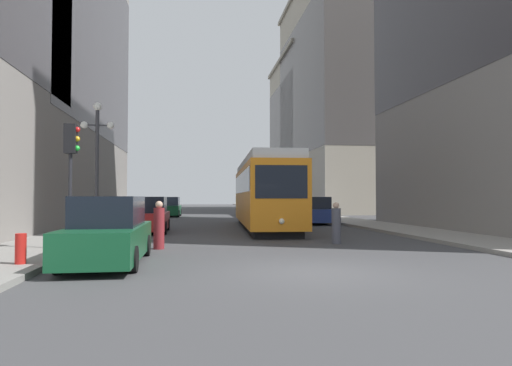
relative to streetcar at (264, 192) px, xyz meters
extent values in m
plane|color=#424244|center=(-1.05, -14.77, -2.10)|extent=(200.00, 200.00, 0.00)
cube|color=gray|center=(-9.15, 25.23, -2.03)|extent=(3.26, 120.00, 0.15)
cube|color=gray|center=(7.06, 25.23, -2.03)|extent=(3.26, 120.00, 0.15)
cube|color=black|center=(0.00, 0.01, -1.93)|extent=(2.83, 13.09, 0.35)
cube|color=orange|center=(0.00, 0.01, -0.20)|extent=(3.28, 14.23, 3.10)
cube|color=black|center=(0.00, 0.01, 0.50)|extent=(3.28, 13.67, 1.08)
cube|color=silver|center=(0.00, 0.01, 1.57)|extent=(3.06, 13.94, 0.44)
cube|color=black|center=(-0.34, -7.02, 0.34)|extent=(2.21, 0.19, 1.40)
sphere|color=#F2EACC|center=(-0.34, -7.09, -1.30)|extent=(0.24, 0.24, 0.24)
cube|color=black|center=(3.59, 13.98, -1.93)|extent=(2.22, 11.00, 0.35)
cube|color=#334C8C|center=(3.59, 13.98, -0.20)|extent=(2.61, 11.96, 3.10)
cube|color=black|center=(3.59, 13.98, 0.34)|extent=(2.63, 11.48, 1.30)
cube|color=black|center=(3.57, 8.03, 0.11)|extent=(2.30, 0.09, 1.71)
cylinder|color=black|center=(-7.07, -14.28, -1.78)|extent=(0.18, 0.64, 0.64)
cylinder|color=black|center=(-7.08, -11.24, -1.78)|extent=(0.18, 0.64, 0.64)
cylinder|color=black|center=(-5.36, -14.27, -1.78)|extent=(0.18, 0.64, 0.64)
cylinder|color=black|center=(-5.37, -11.23, -1.78)|extent=(0.18, 0.64, 0.64)
cube|color=#14512D|center=(-6.22, -12.76, -1.50)|extent=(1.83, 4.92, 0.84)
cube|color=black|center=(-6.22, -12.63, -0.68)|extent=(1.60, 2.71, 0.80)
cylinder|color=black|center=(-7.11, 15.19, -1.78)|extent=(0.19, 0.64, 0.64)
cylinder|color=black|center=(-7.04, 18.25, -1.78)|extent=(0.19, 0.64, 0.64)
cylinder|color=black|center=(-5.40, 15.16, -1.78)|extent=(0.19, 0.64, 0.64)
cylinder|color=black|center=(-5.33, 18.21, -1.78)|extent=(0.19, 0.64, 0.64)
cube|color=#14512D|center=(-6.22, 16.70, -1.50)|extent=(1.91, 4.97, 0.84)
cube|color=black|center=(-6.22, 16.82, -0.68)|extent=(1.65, 2.75, 0.80)
cylinder|color=black|center=(5.06, 5.22, -1.78)|extent=(0.22, 0.65, 0.64)
cylinder|color=black|center=(4.91, 2.41, -1.78)|extent=(0.22, 0.65, 0.64)
cylinder|color=black|center=(3.35, 5.31, -1.78)|extent=(0.22, 0.65, 0.64)
cylinder|color=black|center=(3.20, 2.50, -1.78)|extent=(0.22, 0.65, 0.64)
cube|color=navy|center=(4.13, 3.86, -1.50)|extent=(2.05, 4.63, 0.84)
cube|color=black|center=(4.12, 3.75, -0.68)|extent=(1.72, 2.58, 0.80)
cylinder|color=black|center=(-7.07, -3.45, -1.78)|extent=(0.18, 0.64, 0.64)
cylinder|color=black|center=(-7.08, -0.78, -1.78)|extent=(0.18, 0.64, 0.64)
cylinder|color=black|center=(-5.36, -3.44, -1.78)|extent=(0.18, 0.64, 0.64)
cylinder|color=black|center=(-5.37, -0.77, -1.78)|extent=(0.18, 0.64, 0.64)
cube|color=maroon|center=(-6.22, -2.11, -1.50)|extent=(1.82, 4.32, 0.84)
cube|color=black|center=(-6.22, -2.00, -0.68)|extent=(1.59, 2.38, 0.80)
cylinder|color=#4C4C56|center=(1.51, -8.60, -1.42)|extent=(0.36, 0.36, 1.37)
sphere|color=tan|center=(1.51, -8.60, -0.62)|extent=(0.24, 0.24, 0.24)
cylinder|color=maroon|center=(-5.15, -9.48, -1.39)|extent=(0.37, 0.37, 1.42)
sphere|color=tan|center=(-5.15, -9.48, -0.56)|extent=(0.25, 0.25, 0.25)
cylinder|color=#232328|center=(-7.92, -10.20, 0.06)|extent=(0.12, 0.12, 4.02)
cube|color=black|center=(-7.92, -10.20, 1.59)|extent=(0.36, 0.36, 0.95)
sphere|color=red|center=(-7.72, -10.20, 1.90)|extent=(0.18, 0.18, 0.18)
sphere|color=gold|center=(-7.72, -10.20, 1.59)|extent=(0.18, 0.18, 0.18)
sphere|color=green|center=(-7.72, -10.20, 1.29)|extent=(0.18, 0.18, 0.18)
cylinder|color=#333338|center=(-8.12, -5.40, 0.75)|extent=(0.16, 0.16, 5.41)
sphere|color=white|center=(-8.12, -5.40, 3.62)|extent=(0.36, 0.36, 0.36)
sphere|color=white|center=(-8.67, -5.40, 2.81)|extent=(0.31, 0.31, 0.31)
sphere|color=white|center=(-7.57, -5.40, 2.81)|extent=(0.31, 0.31, 0.31)
cube|color=#333338|center=(-8.12, -5.40, 2.81)|extent=(1.10, 0.06, 0.06)
cylinder|color=red|center=(-8.18, -13.50, -1.58)|extent=(0.26, 0.26, 0.75)
cube|color=#B2A893|center=(16.65, 28.09, 11.78)|extent=(15.93, 22.87, 27.75)
cube|color=#595451|center=(16.65, 28.09, 13.16)|extent=(15.97, 22.91, 16.65)
cube|color=#B2A893|center=(15.01, 39.75, 8.93)|extent=(12.64, 18.00, 22.07)
cube|color=#595451|center=(15.01, 39.75, 10.04)|extent=(12.68, 18.04, 13.24)
cube|color=gray|center=(15.01, 39.75, 20.22)|extent=(13.24, 18.60, 0.50)
camera|label=1|loc=(-3.90, -25.12, -0.30)|focal=30.94mm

